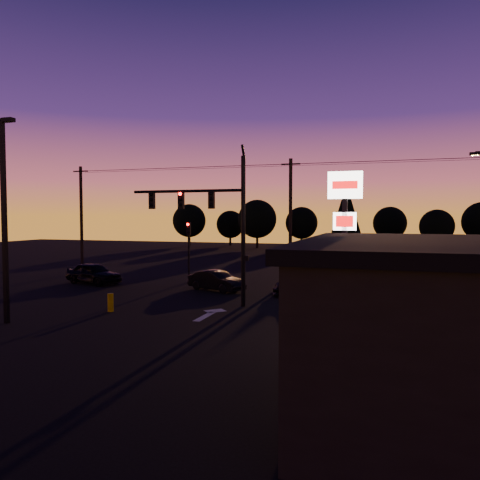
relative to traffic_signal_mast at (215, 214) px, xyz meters
The scene contains 21 objects.
ground 6.35m from the traffic_signal_mast, 88.59° to the right, with size 120.00×120.00×0.00m, color black.
lane_arrow 5.48m from the traffic_signal_mast, 75.57° to the right, with size 1.20×3.10×0.01m.
traffic_signal_mast is the anchor object (origin of this frame).
secondary_signal 9.19m from the traffic_signal_mast, 123.19° to the left, with size 0.30×0.31×4.35m.
parking_lot_light 10.19m from the traffic_signal_mast, 136.63° to the right, with size 1.25×0.30×9.14m.
pylon_sign 7.52m from the traffic_signal_mast, 19.36° to the right, with size 1.50×0.28×6.80m.
utility_pole_0 18.79m from the traffic_signal_mast, 147.82° to the left, with size 1.40×0.26×9.00m.
utility_pole_1 10.23m from the traffic_signal_mast, 78.16° to the left, with size 1.40×0.26×9.00m.
power_wires 10.85m from the traffic_signal_mast, 78.16° to the left, with size 36.00×1.22×0.07m.
bollard 7.11m from the traffic_signal_mast, 142.80° to the right, with size 0.30×0.30×0.91m, color #C3AA00.
tree_0 50.96m from the traffic_signal_mast, 115.46° to the left, with size 5.36×5.36×6.74m.
tree_1 51.54m from the traffic_signal_mast, 107.98° to the left, with size 4.54×4.54×5.71m.
tree_2 45.11m from the traffic_signal_mast, 102.68° to the left, with size 5.77×5.78×7.26m.
tree_3 48.18m from the traffic_signal_mast, 94.65° to the left, with size 4.95×4.95×6.22m.
tree_4 45.12m from the traffic_signal_mast, 86.06° to the left, with size 4.18×4.18×9.50m.
tree_5 50.84m from the traffic_signal_mast, 79.69° to the left, with size 4.95×4.95×6.22m.
tree_6 46.55m from the traffic_signal_mast, 71.06° to the left, with size 4.54×4.54×5.71m.
car_left 12.74m from the traffic_signal_mast, 156.87° to the left, with size 1.78×4.44×1.51m, color black.
car_mid 6.41m from the traffic_signal_mast, 109.91° to the left, with size 1.38×3.97×1.31m, color black.
car_right 7.63m from the traffic_signal_mast, 40.71° to the left, with size 2.09×5.14×1.49m, color black.
suv_parked 12.69m from the traffic_signal_mast, 36.36° to the right, with size 2.50×5.43×1.51m, color black.
Camera 1 is at (8.87, -19.68, 4.84)m, focal length 35.00 mm.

